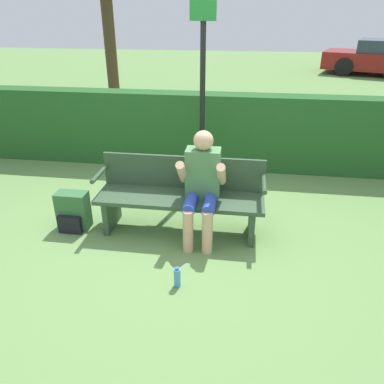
% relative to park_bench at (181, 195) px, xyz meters
% --- Properties ---
extents(ground_plane, '(40.00, 40.00, 0.00)m').
position_rel_park_bench_xyz_m(ground_plane, '(0.00, -0.06, -0.43)').
color(ground_plane, '#668E4C').
extents(hedge_back, '(12.00, 0.37, 1.15)m').
position_rel_park_bench_xyz_m(hedge_back, '(0.00, 1.96, 0.15)').
color(hedge_back, '#235623').
rests_on(hedge_back, ground).
extents(park_bench, '(1.84, 0.51, 0.82)m').
position_rel_park_bench_xyz_m(park_bench, '(0.00, 0.00, 0.00)').
color(park_bench, '#334C33').
rests_on(park_bench, ground).
extents(person_seated, '(0.50, 0.59, 1.18)m').
position_rel_park_bench_xyz_m(person_seated, '(0.25, -0.12, 0.22)').
color(person_seated, '#4C7F4C').
rests_on(person_seated, ground).
extents(backpack, '(0.35, 0.26, 0.44)m').
position_rel_park_bench_xyz_m(backpack, '(-1.22, -0.17, -0.22)').
color(backpack, '#336638').
rests_on(backpack, ground).
extents(water_bottle, '(0.06, 0.06, 0.21)m').
position_rel_park_bench_xyz_m(water_bottle, '(0.13, -1.01, -0.33)').
color(water_bottle, '#4C8CCC').
rests_on(water_bottle, ground).
extents(signpost, '(0.32, 0.09, 2.44)m').
position_rel_park_bench_xyz_m(signpost, '(0.09, 1.20, 0.92)').
color(signpost, black).
rests_on(signpost, ground).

